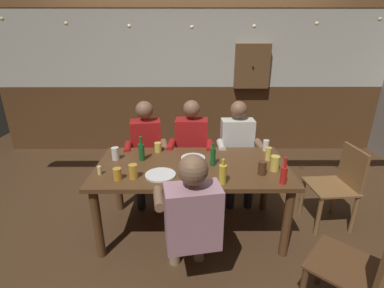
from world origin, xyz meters
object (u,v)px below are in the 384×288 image
at_px(bottle_2, 213,156).
at_px(pint_glass_3, 275,163).
at_px(plate_0, 193,158).
at_px(bottle_3, 284,174).
at_px(pint_glass_1, 158,147).
at_px(person_2, 238,147).
at_px(pint_glass_5, 266,145).
at_px(pint_glass_6, 268,154).
at_px(pint_glass_2, 117,174).
at_px(person_1, 191,146).
at_px(pint_glass_4, 133,171).
at_px(wall_dart_cabinet, 252,66).
at_px(bottle_1, 142,151).
at_px(person_3, 191,216).
at_px(plate_1, 160,175).
at_px(chair_empty_near_right, 338,184).
at_px(pint_glass_7, 262,168).
at_px(pint_glass_0, 115,154).
at_px(table_candle, 99,170).
at_px(bottle_0, 223,174).
at_px(dining_table, 192,174).
at_px(person_0, 147,147).

xyz_separation_m(bottle_2, pint_glass_3, (0.57, -0.12, -0.02)).
xyz_separation_m(plate_0, bottle_3, (0.76, -0.52, 0.08)).
bearing_deg(pint_glass_1, person_2, 20.12).
bearing_deg(pint_glass_5, pint_glass_6, -99.16).
bearing_deg(pint_glass_2, person_1, 56.48).
distance_m(pint_glass_4, wall_dart_cabinet, 2.98).
bearing_deg(bottle_1, person_3, -58.86).
bearing_deg(pint_glass_3, wall_dart_cabinet, 84.51).
bearing_deg(wall_dart_cabinet, pint_glass_3, -95.49).
bearing_deg(bottle_2, plate_1, -156.28).
xyz_separation_m(person_2, pint_glass_3, (0.21, -0.81, 0.16)).
xyz_separation_m(chair_empty_near_right, pint_glass_7, (-0.91, -0.31, 0.34)).
bearing_deg(pint_glass_3, pint_glass_0, 170.42).
relative_size(chair_empty_near_right, pint_glass_1, 8.46).
distance_m(pint_glass_1, pint_glass_2, 0.69).
bearing_deg(table_candle, person_2, 31.87).
relative_size(person_1, person_2, 1.01).
relative_size(person_3, pint_glass_6, 8.83).
bearing_deg(bottle_0, plate_0, 115.44).
xyz_separation_m(person_1, bottle_0, (0.26, -1.06, 0.17)).
relative_size(person_3, pint_glass_0, 9.20).
bearing_deg(bottle_3, pint_glass_5, 86.95).
height_order(person_3, bottle_3, person_3).
height_order(person_1, person_2, person_1).
xyz_separation_m(plate_0, pint_glass_2, (-0.67, -0.44, 0.05)).
distance_m(pint_glass_3, wall_dart_cabinet, 2.43).
height_order(bottle_0, bottle_1, bottle_1).
bearing_deg(dining_table, table_candle, -167.48).
relative_size(bottle_3, pint_glass_0, 1.86).
relative_size(dining_table, chair_empty_near_right, 2.13).
distance_m(bottle_1, bottle_2, 0.72).
distance_m(plate_0, pint_glass_7, 0.72).
bearing_deg(wall_dart_cabinet, table_candle, -127.47).
relative_size(chair_empty_near_right, plate_0, 3.52).
height_order(table_candle, wall_dart_cabinet, wall_dart_cabinet).
distance_m(person_2, table_candle, 1.66).
bearing_deg(pint_glass_2, bottle_3, -3.25).
height_order(bottle_2, pint_glass_1, bottle_2).
xyz_separation_m(person_0, pint_glass_7, (1.19, -0.89, 0.15)).
distance_m(person_1, pint_glass_7, 1.11).
distance_m(bottle_2, pint_glass_4, 0.77).
distance_m(dining_table, pint_glass_6, 0.80).
distance_m(person_0, plate_1, 0.95).
relative_size(plate_1, bottle_3, 1.15).
height_order(bottle_1, pint_glass_4, bottle_1).
distance_m(chair_empty_near_right, bottle_0, 1.43).
relative_size(pint_glass_2, pint_glass_3, 0.73).
xyz_separation_m(dining_table, pint_glass_7, (0.64, -0.20, 0.16)).
bearing_deg(pint_glass_6, bottle_3, -89.82).
bearing_deg(bottle_2, chair_empty_near_right, 4.74).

